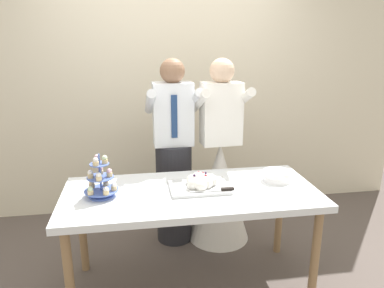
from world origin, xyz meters
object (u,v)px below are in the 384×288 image
dessert_table (191,200)px  person_groom (174,163)px  cupcake_stand (101,181)px  person_bride (220,179)px  plate_stack (277,176)px  main_cake_tray (200,183)px

dessert_table → person_groom: size_ratio=1.08×
cupcake_stand → person_bride: (0.98, 0.65, -0.31)m
cupcake_stand → dessert_table: bearing=0.4°
person_groom → plate_stack: bearing=-40.2°
cupcake_stand → person_groom: (0.57, 0.69, -0.14)m
main_cake_tray → plate_stack: bearing=5.5°
cupcake_stand → person_bride: 1.22m
cupcake_stand → main_cake_tray: (0.69, 0.03, -0.07)m
person_bride → dessert_table: bearing=-119.5°
person_groom → person_bride: (0.41, -0.04, -0.16)m
dessert_table → plate_stack: (0.67, 0.08, 0.11)m
dessert_table → person_groom: (-0.05, 0.69, 0.05)m
person_groom → dessert_table: bearing=-86.2°
dessert_table → person_bride: 0.75m
main_cake_tray → person_groom: size_ratio=0.26×
cupcake_stand → main_cake_tray: cupcake_stand is taller
person_groom → person_bride: bearing=-6.0°
dessert_table → cupcake_stand: cupcake_stand is taller
person_bride → person_groom: bearing=174.0°
dessert_table → main_cake_tray: size_ratio=4.14×
main_cake_tray → person_bride: 0.73m
cupcake_stand → person_groom: bearing=50.6°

